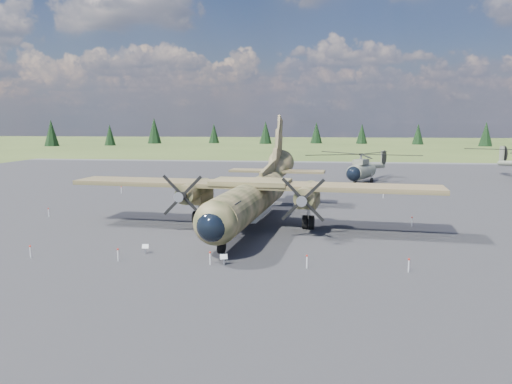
# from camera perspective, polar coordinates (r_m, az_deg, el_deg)

# --- Properties ---
(ground) EXTENTS (500.00, 500.00, 0.00)m
(ground) POSITION_cam_1_polar(r_m,az_deg,el_deg) (44.77, -3.96, -3.39)
(ground) COLOR #53612B
(ground) RESTS_ON ground
(apron) EXTENTS (120.00, 120.00, 0.04)m
(apron) POSITION_cam_1_polar(r_m,az_deg,el_deg) (54.44, -1.87, -1.33)
(apron) COLOR #56555A
(apron) RESTS_ON ground
(transport_plane) EXTENTS (30.94, 28.02, 10.18)m
(transport_plane) POSITION_cam_1_polar(r_m,az_deg,el_deg) (42.61, -0.25, 0.04)
(transport_plane) COLOR #33381E
(transport_plane) RESTS_ON ground
(helicopter_near) EXTENTS (22.42, 22.42, 4.33)m
(helicopter_near) POSITION_cam_1_polar(r_m,az_deg,el_deg) (74.23, 12.01, 3.38)
(helicopter_near) COLOR gray
(helicopter_near) RESTS_ON ground
(info_placard_left) EXTENTS (0.45, 0.24, 0.68)m
(info_placard_left) POSITION_cam_1_polar(r_m,az_deg,el_deg) (34.61, -12.53, -6.20)
(info_placard_left) COLOR gray
(info_placard_left) RESTS_ON ground
(info_placard_right) EXTENTS (0.50, 0.32, 0.72)m
(info_placard_right) POSITION_cam_1_polar(r_m,az_deg,el_deg) (31.22, -3.71, -7.53)
(info_placard_right) COLOR gray
(info_placard_right) RESTS_ON ground
(barrier_fence) EXTENTS (33.12, 29.62, 0.85)m
(barrier_fence) POSITION_cam_1_polar(r_m,az_deg,el_deg) (44.69, -4.56, -2.75)
(barrier_fence) COLOR silver
(barrier_fence) RESTS_ON ground
(treeline) EXTENTS (335.08, 337.26, 10.92)m
(treeline) POSITION_cam_1_polar(r_m,az_deg,el_deg) (38.87, -8.16, 1.95)
(treeline) COLOR black
(treeline) RESTS_ON ground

